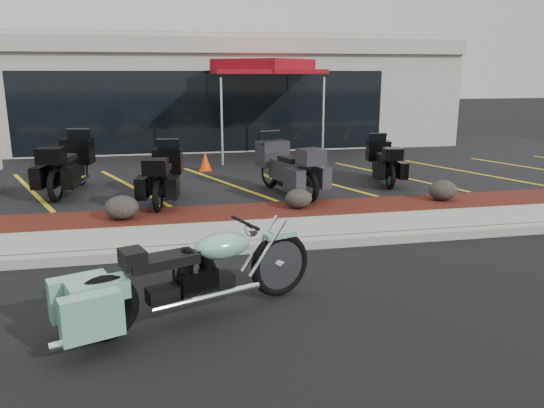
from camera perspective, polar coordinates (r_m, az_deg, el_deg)
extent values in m
plane|color=black|center=(7.63, -0.20, -7.22)|extent=(90.00, 90.00, 0.00)
cube|color=gray|center=(8.43, -1.41, -4.57)|extent=(24.00, 0.25, 0.15)
cube|color=gray|center=(9.09, -2.19, -3.19)|extent=(24.00, 1.20, 0.15)
cube|color=#350F0C|center=(10.23, -3.29, -1.21)|extent=(24.00, 1.20, 0.16)
cube|color=black|center=(15.47, -6.22, 3.94)|extent=(26.00, 9.60, 0.15)
cube|color=#9A958B|center=(21.53, -8.01, 11.86)|extent=(18.00, 8.00, 4.00)
cube|color=black|center=(17.59, -7.08, 9.80)|extent=(12.00, 0.06, 2.60)
cube|color=#9A958B|center=(17.54, -7.29, 16.65)|extent=(18.00, 0.30, 0.50)
ellipsoid|color=black|center=(9.97, -15.86, -0.37)|extent=(0.61, 0.51, 0.44)
ellipsoid|color=black|center=(10.40, 2.88, 0.59)|extent=(0.54, 0.45, 0.38)
ellipsoid|color=black|center=(11.59, 17.92, 1.42)|extent=(0.59, 0.50, 0.42)
cone|color=#E73F07|center=(14.57, -7.19, 4.60)|extent=(0.38, 0.38, 0.51)
cylinder|color=silver|center=(15.76, -7.05, 8.89)|extent=(0.06, 0.06, 2.46)
cylinder|color=silver|center=(15.36, 4.04, 8.83)|extent=(0.06, 0.06, 2.46)
cylinder|color=silver|center=(18.68, -4.94, 9.74)|extent=(0.06, 0.06, 2.46)
cylinder|color=silver|center=(18.34, 4.43, 9.67)|extent=(0.06, 0.06, 2.46)
cube|color=maroon|center=(16.91, -0.90, 14.06)|extent=(4.04, 4.04, 0.13)
cube|color=maroon|center=(16.91, -0.90, 14.68)|extent=(3.17, 3.17, 0.37)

